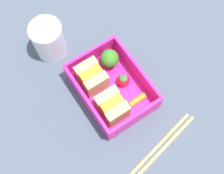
{
  "coord_description": "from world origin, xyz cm",
  "views": [
    {
      "loc": [
        -19.25,
        12.85,
        61.73
      ],
      "look_at": [
        0.0,
        0.0,
        2.7
      ],
      "focal_mm": 50.0,
      "sensor_mm": 36.0,
      "label": 1
    }
  ],
  "objects_px": {
    "sandwich_left": "(112,107)",
    "broccoli_floret": "(110,59)",
    "sandwich_center_left": "(92,77)",
    "strawberry_far_left": "(124,81)",
    "chopstick_pair": "(154,154)",
    "carrot_stick_far_left": "(137,100)",
    "drinking_glass": "(49,40)"
  },
  "relations": [
    {
      "from": "sandwich_left",
      "to": "broccoli_floret",
      "type": "distance_m",
      "value": 0.1
    },
    {
      "from": "sandwich_center_left",
      "to": "broccoli_floret",
      "type": "xyz_separation_m",
      "value": [
        0.01,
        -0.05,
        0.0
      ]
    },
    {
      "from": "strawberry_far_left",
      "to": "chopstick_pair",
      "type": "height_order",
      "value": "strawberry_far_left"
    },
    {
      "from": "sandwich_left",
      "to": "chopstick_pair",
      "type": "height_order",
      "value": "sandwich_left"
    },
    {
      "from": "carrot_stick_far_left",
      "to": "chopstick_pair",
      "type": "relative_size",
      "value": 0.17
    },
    {
      "from": "sandwich_center_left",
      "to": "broccoli_floret",
      "type": "distance_m",
      "value": 0.05
    },
    {
      "from": "sandwich_left",
      "to": "drinking_glass",
      "type": "relative_size",
      "value": 0.65
    },
    {
      "from": "carrot_stick_far_left",
      "to": "drinking_glass",
      "type": "distance_m",
      "value": 0.22
    },
    {
      "from": "broccoli_floret",
      "to": "sandwich_left",
      "type": "bearing_deg",
      "value": 149.31
    },
    {
      "from": "drinking_glass",
      "to": "carrot_stick_far_left",
      "type": "bearing_deg",
      "value": -157.75
    },
    {
      "from": "carrot_stick_far_left",
      "to": "strawberry_far_left",
      "type": "distance_m",
      "value": 0.05
    },
    {
      "from": "sandwich_center_left",
      "to": "drinking_glass",
      "type": "xyz_separation_m",
      "value": [
        0.12,
        0.03,
        0.01
      ]
    },
    {
      "from": "carrot_stick_far_left",
      "to": "chopstick_pair",
      "type": "distance_m",
      "value": 0.11
    },
    {
      "from": "sandwich_left",
      "to": "strawberry_far_left",
      "type": "distance_m",
      "value": 0.06
    },
    {
      "from": "broccoli_floret",
      "to": "drinking_glass",
      "type": "height_order",
      "value": "drinking_glass"
    },
    {
      "from": "sandwich_left",
      "to": "carrot_stick_far_left",
      "type": "xyz_separation_m",
      "value": [
        -0.01,
        -0.05,
        -0.02
      ]
    },
    {
      "from": "sandwich_left",
      "to": "strawberry_far_left",
      "type": "relative_size",
      "value": 1.8
    },
    {
      "from": "carrot_stick_far_left",
      "to": "chopstick_pair",
      "type": "bearing_deg",
      "value": 162.36
    },
    {
      "from": "carrot_stick_far_left",
      "to": "strawberry_far_left",
      "type": "relative_size",
      "value": 1.17
    },
    {
      "from": "strawberry_far_left",
      "to": "drinking_glass",
      "type": "relative_size",
      "value": 0.36
    },
    {
      "from": "drinking_glass",
      "to": "sandwich_center_left",
      "type": "bearing_deg",
      "value": -165.46
    },
    {
      "from": "sandwich_center_left",
      "to": "strawberry_far_left",
      "type": "xyz_separation_m",
      "value": [
        -0.04,
        -0.05,
        -0.01
      ]
    },
    {
      "from": "sandwich_center_left",
      "to": "carrot_stick_far_left",
      "type": "height_order",
      "value": "sandwich_center_left"
    },
    {
      "from": "drinking_glass",
      "to": "chopstick_pair",
      "type": "bearing_deg",
      "value": -170.71
    },
    {
      "from": "sandwich_center_left",
      "to": "strawberry_far_left",
      "type": "distance_m",
      "value": 0.07
    },
    {
      "from": "sandwich_left",
      "to": "strawberry_far_left",
      "type": "height_order",
      "value": "sandwich_left"
    },
    {
      "from": "sandwich_left",
      "to": "sandwich_center_left",
      "type": "height_order",
      "value": "same"
    },
    {
      "from": "sandwich_center_left",
      "to": "chopstick_pair",
      "type": "bearing_deg",
      "value": -174.06
    },
    {
      "from": "carrot_stick_far_left",
      "to": "chopstick_pair",
      "type": "xyz_separation_m",
      "value": [
        -0.11,
        0.03,
        -0.02
      ]
    },
    {
      "from": "sandwich_left",
      "to": "chopstick_pair",
      "type": "xyz_separation_m",
      "value": [
        -0.12,
        -0.02,
        -0.03
      ]
    },
    {
      "from": "strawberry_far_left",
      "to": "chopstick_pair",
      "type": "relative_size",
      "value": 0.15
    },
    {
      "from": "broccoli_floret",
      "to": "carrot_stick_far_left",
      "type": "bearing_deg",
      "value": -179.7
    }
  ]
}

